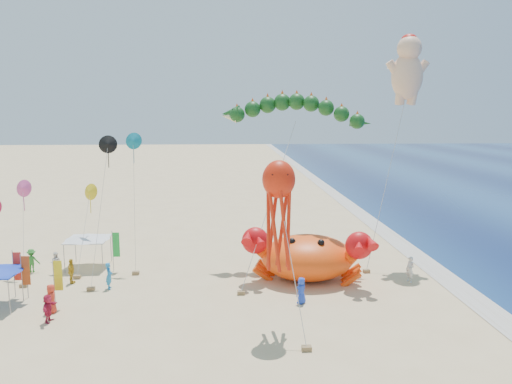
% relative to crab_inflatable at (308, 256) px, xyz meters
% --- Properties ---
extents(ground, '(320.00, 320.00, 0.00)m').
position_rel_crab_inflatable_xyz_m(ground, '(-1.77, -1.97, -1.77)').
color(ground, '#D1B784').
rests_on(ground, ground).
extents(foam_strip, '(320.00, 320.00, 0.00)m').
position_rel_crab_inflatable_xyz_m(foam_strip, '(10.23, -1.97, -1.76)').
color(foam_strip, silver).
rests_on(foam_strip, ground).
extents(crab_inflatable, '(9.17, 7.07, 4.02)m').
position_rel_crab_inflatable_xyz_m(crab_inflatable, '(0.00, 0.00, 0.00)').
color(crab_inflatable, '#FF4B0D').
rests_on(crab_inflatable, ground).
extents(dragon_kite, '(11.44, 9.43, 13.15)m').
position_rel_crab_inflatable_xyz_m(dragon_kite, '(-0.60, 4.20, 10.12)').
color(dragon_kite, '#113F15').
rests_on(dragon_kite, ground).
extents(cherub_kite, '(5.31, 4.97, 18.14)m').
position_rel_crab_inflatable_xyz_m(cherub_kite, '(8.54, 4.94, 13.78)').
color(cherub_kite, '#F8BF98').
rests_on(cherub_kite, ground).
extents(octopus_kite, '(2.35, 3.86, 9.53)m').
position_rel_crab_inflatable_xyz_m(octopus_kite, '(-3.01, -8.14, 5.19)').
color(octopus_kite, red).
rests_on(octopus_kite, ground).
extents(canopy_white, '(3.40, 3.40, 2.71)m').
position_rel_crab_inflatable_xyz_m(canopy_white, '(-16.77, 3.97, 0.67)').
color(canopy_white, gray).
rests_on(canopy_white, ground).
extents(feather_flags, '(5.83, 7.26, 3.20)m').
position_rel_crab_inflatable_xyz_m(feather_flags, '(-17.26, -1.87, 0.24)').
color(feather_flags, gray).
rests_on(feather_flags, ground).
extents(beachgoers, '(28.93, 10.60, 1.86)m').
position_rel_crab_inflatable_xyz_m(beachgoers, '(-13.94, -1.56, -0.89)').
color(beachgoers, red).
rests_on(beachgoers, ground).
extents(small_kites, '(9.36, 11.88, 10.58)m').
position_rel_crab_inflatable_xyz_m(small_kites, '(-16.91, 1.38, 5.17)').
color(small_kites, red).
rests_on(small_kites, ground).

